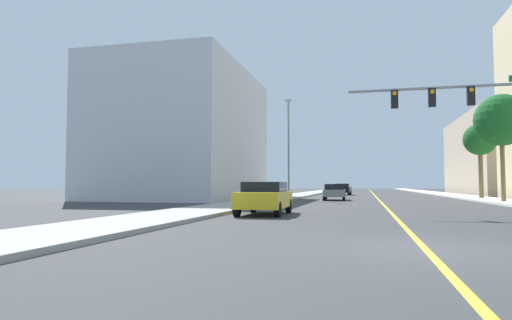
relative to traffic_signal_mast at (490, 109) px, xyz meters
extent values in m
plane|color=#38383A|center=(-4.26, 30.34, -4.65)|extent=(192.00, 192.00, 0.00)
cube|color=#9E9B93|center=(-13.00, 30.34, -4.58)|extent=(3.35, 168.00, 0.15)
cube|color=beige|center=(4.49, 30.34, -4.58)|extent=(3.35, 168.00, 0.15)
cube|color=yellow|center=(-4.26, 30.34, -4.65)|extent=(0.16, 144.00, 0.01)
cube|color=silver|center=(-21.93, 17.55, 1.34)|extent=(11.88, 18.44, 11.98)
cube|color=tan|center=(13.82, 44.27, 0.67)|extent=(12.69, 26.34, 10.64)
cylinder|color=gray|center=(-1.46, 0.01, 1.09)|extent=(9.37, 0.14, 0.14)
cube|color=black|center=(-0.76, 0.01, 0.64)|extent=(0.32, 0.24, 0.84)
sphere|color=orange|center=(-0.76, -0.13, 0.89)|extent=(0.20, 0.20, 0.20)
cube|color=black|center=(-2.40, 0.01, 0.64)|extent=(0.32, 0.24, 0.84)
sphere|color=orange|center=(-2.40, -0.13, 0.89)|extent=(0.20, 0.20, 0.20)
cube|color=black|center=(-4.04, 0.01, 0.64)|extent=(0.32, 0.24, 0.84)
sphere|color=orange|center=(-4.04, -0.13, 0.89)|extent=(0.20, 0.20, 0.20)
cylinder|color=gray|center=(-11.83, 16.68, -0.32)|extent=(0.16, 0.16, 8.36)
cube|color=beige|center=(-11.83, 16.68, 4.01)|extent=(0.56, 0.28, 0.20)
cylinder|color=brown|center=(4.05, 13.08, -1.63)|extent=(0.30, 0.30, 5.74)
sphere|color=#195B23|center=(4.05, 13.08, 1.24)|extent=(3.69, 3.69, 3.69)
cone|color=#195B23|center=(4.59, 14.05, 1.04)|extent=(1.62, 1.23, 1.35)
cone|color=#195B23|center=(3.49, 14.04, 1.04)|extent=(1.48, 1.08, 1.91)
cone|color=#195B23|center=(2.95, 13.07, 1.04)|extent=(0.46, 1.75, 1.50)
cone|color=#195B23|center=(3.42, 12.18, 1.04)|extent=(1.69, 1.44, 1.64)
cylinder|color=brown|center=(4.52, 21.17, -1.92)|extent=(0.39, 0.39, 5.16)
sphere|color=#195B23|center=(4.52, 21.17, 0.66)|extent=(2.83, 2.83, 2.83)
cone|color=#195B23|center=(5.36, 21.28, 0.46)|extent=(0.60, 1.58, 1.40)
cone|color=#195B23|center=(4.68, 22.00, 0.46)|extent=(1.47, 0.69, 1.26)
cone|color=#195B23|center=(3.79, 21.60, 0.46)|extent=(0.88, 1.13, 1.50)
cone|color=#195B23|center=(3.80, 20.73, 0.46)|extent=(1.04, 1.43, 1.38)
cone|color=#195B23|center=(4.91, 20.41, 0.46)|extent=(1.18, 0.84, 1.44)
cube|color=slate|center=(-7.92, 16.63, -4.05)|extent=(1.93, 4.21, 0.56)
cube|color=black|center=(-7.92, 16.51, -3.53)|extent=(1.63, 1.82, 0.48)
cylinder|color=black|center=(-8.77, 18.12, -4.33)|extent=(0.24, 0.65, 0.64)
cylinder|color=black|center=(-7.20, 18.18, -4.33)|extent=(0.24, 0.65, 0.64)
cylinder|color=black|center=(-8.65, 15.08, -4.33)|extent=(0.24, 0.65, 0.64)
cylinder|color=black|center=(-7.08, 15.14, -4.33)|extent=(0.24, 0.65, 0.64)
cube|color=black|center=(-8.08, 35.43, -3.98)|extent=(2.03, 4.26, 0.70)
cube|color=black|center=(-8.10, 35.14, -3.43)|extent=(1.71, 2.14, 0.41)
cylinder|color=black|center=(-8.83, 37.00, -4.33)|extent=(0.25, 0.65, 0.64)
cylinder|color=black|center=(-7.19, 36.93, -4.33)|extent=(0.25, 0.65, 0.64)
cylinder|color=black|center=(-8.97, 33.92, -4.33)|extent=(0.25, 0.65, 0.64)
cylinder|color=black|center=(-7.33, 33.85, -4.33)|extent=(0.25, 0.65, 0.64)
cube|color=gold|center=(-9.74, -2.31, -3.99)|extent=(1.97, 4.09, 0.68)
cube|color=black|center=(-9.74, -2.24, -3.43)|extent=(1.71, 2.13, 0.44)
cylinder|color=black|center=(-8.86, -3.78, -4.33)|extent=(0.23, 0.64, 0.64)
cylinder|color=black|center=(-10.56, -3.81, -4.33)|extent=(0.23, 0.64, 0.64)
cylinder|color=black|center=(-8.91, -0.82, -4.33)|extent=(0.23, 0.64, 0.64)
cylinder|color=black|center=(-10.61, -0.85, -4.33)|extent=(0.23, 0.64, 0.64)
camera|label=1|loc=(-5.46, -21.40, -3.32)|focal=31.14mm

